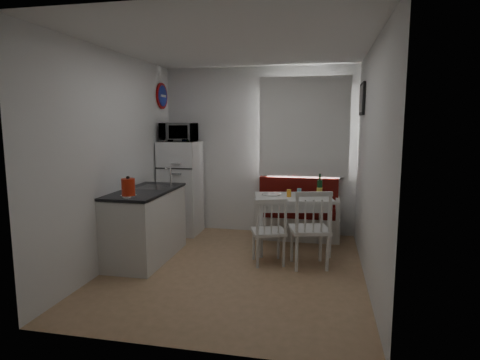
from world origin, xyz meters
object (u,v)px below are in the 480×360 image
object	(u,v)px
bench	(297,218)
chair_left	(268,224)
chair_right	(309,221)
wine_bottle	(320,185)
kettle	(128,187)
dining_table	(293,202)
fridge	(181,188)
microwave	(179,132)
kitchen_counter	(146,224)

from	to	relation	value
bench	chair_left	xyz separation A→B (m)	(-0.27, -1.30, 0.22)
bench	chair_right	world-z (taller)	chair_right
chair_left	wine_bottle	size ratio (longest dim) A/B	1.64
kettle	chair_left	bearing A→B (deg)	21.23
dining_table	fridge	xyz separation A→B (m)	(-1.79, 0.54, 0.05)
fridge	microwave	world-z (taller)	microwave
bench	wine_bottle	size ratio (longest dim) A/B	4.14
bench	dining_table	xyz separation A→B (m)	(-0.02, -0.64, 0.37)
kitchen_counter	microwave	size ratio (longest dim) A/B	2.56
dining_table	microwave	distance (m)	2.07
microwave	kettle	bearing A→B (deg)	-89.01
fridge	microwave	bearing A→B (deg)	-90.00
chair_right	chair_left	bearing A→B (deg)	164.59
dining_table	kitchen_counter	bearing A→B (deg)	-169.85
dining_table	fridge	bearing A→B (deg)	152.14
microwave	wine_bottle	world-z (taller)	microwave
chair_right	microwave	xyz separation A→B (m)	(-2.04, 1.15, 1.00)
wine_bottle	bench	bearing A→B (deg)	120.93
bench	dining_table	world-z (taller)	bench
chair_left	kettle	size ratio (longest dim) A/B	2.07
dining_table	wine_bottle	xyz separation A→B (m)	(0.35, 0.10, 0.24)
chair_right	fridge	size ratio (longest dim) A/B	0.37
chair_left	bench	bearing A→B (deg)	59.06
chair_right	wine_bottle	bearing A→B (deg)	68.52
kitchen_counter	fridge	world-z (taller)	fridge
microwave	kettle	distance (m)	1.82
kitchen_counter	chair_right	bearing A→B (deg)	1.11
bench	kettle	xyz separation A→B (m)	(-1.79, -1.89, 0.72)
chair_right	fridge	distance (m)	2.37
bench	fridge	xyz separation A→B (m)	(-1.82, -0.11, 0.43)
chair_left	wine_bottle	world-z (taller)	wine_bottle
chair_left	wine_bottle	bearing A→B (deg)	32.53
kitchen_counter	fridge	distance (m)	1.27
wine_bottle	chair_right	bearing A→B (deg)	-97.41
kitchen_counter	fridge	size ratio (longest dim) A/B	0.91
bench	microwave	distance (m)	2.24
chair_right	kettle	world-z (taller)	kettle
chair_right	kettle	bearing A→B (deg)	-178.11
kitchen_counter	chair_right	xyz separation A→B (m)	(2.06, 0.04, 0.14)
chair_right	fridge	world-z (taller)	fridge
chair_left	chair_right	xyz separation A→B (m)	(0.50, -0.01, 0.07)
kitchen_counter	wine_bottle	distance (m)	2.35
fridge	chair_right	bearing A→B (deg)	-30.53
fridge	wine_bottle	xyz separation A→B (m)	(2.14, -0.44, 0.18)
fridge	kettle	world-z (taller)	fridge
bench	wine_bottle	world-z (taller)	wine_bottle
chair_right	wine_bottle	distance (m)	0.84
dining_table	chair_right	bearing A→B (deg)	-80.72
kitchen_counter	dining_table	size ratio (longest dim) A/B	1.17
bench	fridge	distance (m)	1.87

